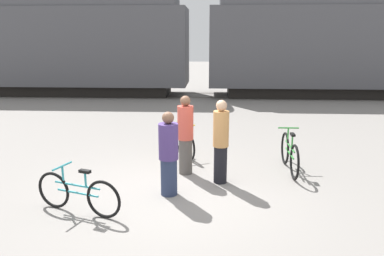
% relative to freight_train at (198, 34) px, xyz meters
% --- Properties ---
extents(ground_plane, '(80.00, 80.00, 0.00)m').
position_rel_freight_train_xyz_m(ground_plane, '(-0.00, -12.48, -3.04)').
color(ground_plane, gray).
extents(freight_train, '(25.47, 3.04, 5.76)m').
position_rel_freight_train_xyz_m(freight_train, '(0.00, 0.00, 0.00)').
color(freight_train, black).
rests_on(freight_train, ground_plane).
extents(rail_near, '(37.47, 0.07, 0.01)m').
position_rel_freight_train_xyz_m(rail_near, '(-0.00, -0.72, -3.03)').
color(rail_near, '#4C4238').
rests_on(rail_near, ground_plane).
extents(rail_far, '(37.47, 0.07, 0.01)m').
position_rel_freight_train_xyz_m(rail_far, '(-0.00, 0.72, -3.03)').
color(rail_far, '#4C4238').
rests_on(rail_far, ground_plane).
extents(bicycle_green, '(0.46, 1.76, 0.93)m').
position_rel_freight_train_xyz_m(bicycle_green, '(2.44, -11.11, -2.64)').
color(bicycle_green, black).
rests_on(bicycle_green, ground_plane).
extents(bicycle_yellow, '(0.73, 1.48, 0.82)m').
position_rel_freight_train_xyz_m(bicycle_yellow, '(-0.01, -10.04, -2.68)').
color(bicycle_yellow, black).
rests_on(bicycle_yellow, ground_plane).
extents(bicycle_teal, '(1.60, 0.61, 0.81)m').
position_rel_freight_train_xyz_m(bicycle_teal, '(-1.51, -13.37, -2.69)').
color(bicycle_teal, black).
rests_on(bicycle_teal, ground_plane).
extents(person_in_purple, '(0.36, 0.36, 1.59)m').
position_rel_freight_train_xyz_m(person_in_purple, '(-0.07, -12.53, -2.25)').
color(person_in_purple, '#283351').
rests_on(person_in_purple, ground_plane).
extents(person_in_tan, '(0.32, 0.32, 1.70)m').
position_rel_freight_train_xyz_m(person_in_tan, '(0.91, -11.87, -2.17)').
color(person_in_tan, black).
rests_on(person_in_tan, ground_plane).
extents(person_in_red, '(0.34, 0.34, 1.71)m').
position_rel_freight_train_xyz_m(person_in_red, '(0.16, -11.38, -2.18)').
color(person_in_red, '#514C47').
rests_on(person_in_red, ground_plane).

